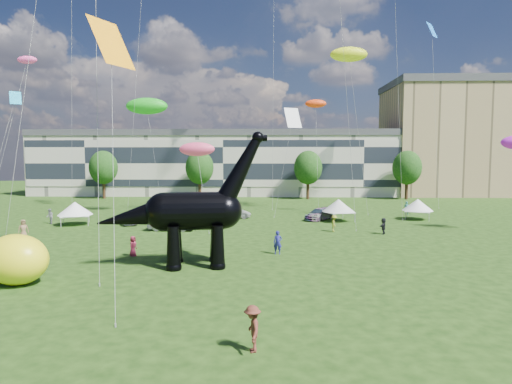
{
  "coord_description": "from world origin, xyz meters",
  "views": [
    {
      "loc": [
        0.8,
        -25.7,
        7.79
      ],
      "look_at": [
        -0.21,
        8.0,
        5.0
      ],
      "focal_mm": 30.0,
      "sensor_mm": 36.0,
      "label": 1
    }
  ],
  "objects": [
    {
      "name": "tree_far_right",
      "position": [
        26.0,
        53.0,
        6.29
      ],
      "size": [
        5.2,
        5.2,
        9.44
      ],
      "color": "#382314",
      "rests_on": "ground"
    },
    {
      "name": "gazebo_left",
      "position": [
        -21.34,
        22.12,
        1.87
      ],
      "size": [
        4.94,
        4.94,
        2.66
      ],
      "rotation": [
        0.0,
        0.0,
        0.37
      ],
      "color": "white",
      "rests_on": "ground"
    },
    {
      "name": "inflatable_yellow",
      "position": [
        -14.57,
        -0.6,
        1.55
      ],
      "size": [
        4.57,
        3.84,
        3.1
      ],
      "primitive_type": "ellipsoid",
      "rotation": [
        0.0,
        0.0,
        -0.2
      ],
      "color": "#FFF21A",
      "rests_on": "ground"
    },
    {
      "name": "tree_far_left",
      "position": [
        -30.0,
        53.0,
        6.29
      ],
      "size": [
        5.2,
        5.2,
        9.44
      ],
      "color": "#382314",
      "rests_on": "ground"
    },
    {
      "name": "car_white",
      "position": [
        -4.0,
        27.92,
        0.72
      ],
      "size": [
        5.61,
        3.69,
        1.43
      ],
      "primitive_type": "imported",
      "rotation": [
        0.0,
        0.0,
        1.85
      ],
      "color": "silver",
      "rests_on": "ground"
    },
    {
      "name": "car_dark",
      "position": [
        7.05,
        26.96,
        0.7
      ],
      "size": [
        4.43,
        5.09,
        1.41
      ],
      "primitive_type": "imported",
      "rotation": [
        0.0,
        0.0,
        -0.62
      ],
      "color": "#595960",
      "rests_on": "ground"
    },
    {
      "name": "kites",
      "position": [
        1.81,
        28.53,
        16.73
      ],
      "size": [
        60.25,
        48.78,
        30.77
      ],
      "color": "red",
      "rests_on": "ground"
    },
    {
      "name": "apartment_block",
      "position": [
        40.0,
        65.0,
        11.0
      ],
      "size": [
        28.0,
        18.0,
        22.0
      ],
      "primitive_type": "cube",
      "color": "tan",
      "rests_on": "ground"
    },
    {
      "name": "visitors",
      "position": [
        -3.24,
        13.91,
        0.89
      ],
      "size": [
        44.84,
        41.9,
        1.89
      ],
      "color": "#452D65",
      "rests_on": "ground"
    },
    {
      "name": "car_grey",
      "position": [
        -9.44,
        18.72,
        0.8
      ],
      "size": [
        4.88,
        1.82,
        1.59
      ],
      "primitive_type": "imported",
      "rotation": [
        0.0,
        0.0,
        1.54
      ],
      "color": "slate",
      "rests_on": "ground"
    },
    {
      "name": "tree_mid_right",
      "position": [
        8.0,
        53.0,
        6.29
      ],
      "size": [
        5.2,
        5.2,
        9.44
      ],
      "color": "#382314",
      "rests_on": "ground"
    },
    {
      "name": "gazebo_far",
      "position": [
        19.28,
        27.55,
        1.8
      ],
      "size": [
        4.72,
        4.72,
        2.57
      ],
      "rotation": [
        0.0,
        0.0,
        -0.35
      ],
      "color": "white",
      "rests_on": "ground"
    },
    {
      "name": "ground",
      "position": [
        0.0,
        0.0,
        0.0
      ],
      "size": [
        220.0,
        220.0,
        0.0
      ],
      "primitive_type": "plane",
      "color": "#16330C",
      "rests_on": "ground"
    },
    {
      "name": "terrace_row",
      "position": [
        -8.0,
        62.0,
        6.0
      ],
      "size": [
        78.0,
        11.0,
        12.0
      ],
      "primitive_type": "cube",
      "color": "beige",
      "rests_on": "ground"
    },
    {
      "name": "car_silver",
      "position": [
        -15.41,
        22.75,
        0.69
      ],
      "size": [
        3.22,
        4.37,
        1.38
      ],
      "primitive_type": "imported",
      "rotation": [
        0.0,
        0.0,
        0.45
      ],
      "color": "#B4B4B9",
      "rests_on": "ground"
    },
    {
      "name": "gazebo_near",
      "position": [
        9.22,
        25.84,
        1.89
      ],
      "size": [
        4.93,
        4.93,
        2.7
      ],
      "rotation": [
        0.0,
        0.0,
        0.34
      ],
      "color": "silver",
      "rests_on": "ground"
    },
    {
      "name": "tree_mid_left",
      "position": [
        -12.0,
        53.0,
        6.29
      ],
      "size": [
        5.2,
        5.2,
        9.44
      ],
      "color": "#382314",
      "rests_on": "ground"
    },
    {
      "name": "dinosaur_sculpture",
      "position": [
        -4.94,
        4.27,
        3.76
      ],
      "size": [
        12.24,
        4.05,
        9.96
      ],
      "rotation": [
        0.0,
        0.0,
        0.16
      ],
      "color": "black",
      "rests_on": "ground"
    }
  ]
}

